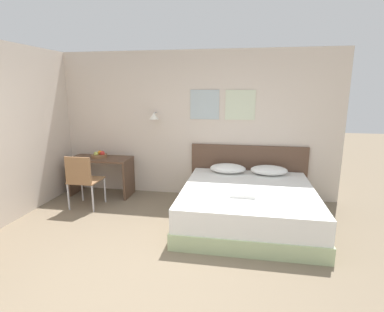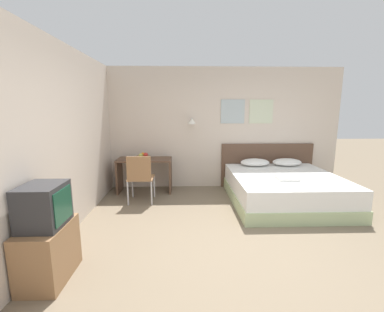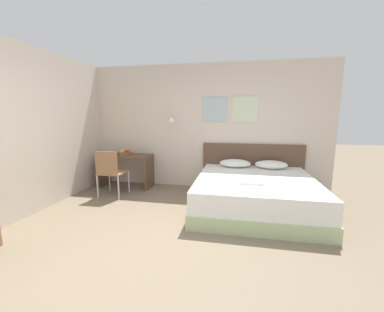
{
  "view_description": "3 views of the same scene",
  "coord_description": "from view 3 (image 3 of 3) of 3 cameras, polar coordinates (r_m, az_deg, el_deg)",
  "views": [
    {
      "loc": [
        1.07,
        -2.64,
        1.97
      ],
      "look_at": [
        0.28,
        1.86,
        0.95
      ],
      "focal_mm": 28.0,
      "sensor_mm": 36.0,
      "label": 1
    },
    {
      "loc": [
        -0.72,
        -2.93,
        1.76
      ],
      "look_at": [
        -0.58,
        1.76,
        0.89
      ],
      "focal_mm": 24.0,
      "sensor_mm": 36.0,
      "label": 2
    },
    {
      "loc": [
        0.85,
        -2.3,
        1.56
      ],
      "look_at": [
        0.13,
        1.37,
        0.92
      ],
      "focal_mm": 22.0,
      "sensor_mm": 36.0,
      "label": 3
    }
  ],
  "objects": [
    {
      "name": "pillow_right",
      "position": [
        4.88,
        18.64,
        -1.98
      ],
      "size": [
        0.62,
        0.4,
        0.16
      ],
      "color": "white",
      "rests_on": "bed"
    },
    {
      "name": "desk_chair",
      "position": [
        4.79,
        -19.26,
        -3.16
      ],
      "size": [
        0.47,
        0.47,
        0.92
      ],
      "color": "#8E6642",
      "rests_on": "ground_plane"
    },
    {
      "name": "ground_plane",
      "position": [
        2.9,
        -8.45,
        -22.95
      ],
      "size": [
        24.0,
        24.0,
        0.0
      ],
      "primitive_type": "plane",
      "color": "#756651"
    },
    {
      "name": "headboard",
      "position": [
        5.14,
        14.3,
        -2.63
      ],
      "size": [
        2.07,
        0.06,
        0.99
      ],
      "color": "brown",
      "rests_on": "ground_plane"
    },
    {
      "name": "bed",
      "position": [
        4.18,
        14.95,
        -8.71
      ],
      "size": [
        1.95,
        2.06,
        0.54
      ],
      "color": "#B2C693",
      "rests_on": "ground_plane"
    },
    {
      "name": "desk",
      "position": [
        5.4,
        -15.72,
        -2.02
      ],
      "size": [
        1.13,
        0.53,
        0.72
      ],
      "color": "brown",
      "rests_on": "ground_plane"
    },
    {
      "name": "folded_towel_near_foot",
      "position": [
        3.79,
        14.24,
        -5.78
      ],
      "size": [
        0.35,
        0.32,
        0.06
      ],
      "color": "white",
      "rests_on": "bed"
    },
    {
      "name": "wall_back",
      "position": [
        5.15,
        1.65,
        7.09
      ],
      "size": [
        5.5,
        0.31,
        2.65
      ],
      "color": "beige",
      "rests_on": "ground_plane"
    },
    {
      "name": "pillow_left",
      "position": [
        4.83,
        10.39,
        -1.73
      ],
      "size": [
        0.62,
        0.4,
        0.16
      ],
      "color": "white",
      "rests_on": "bed"
    },
    {
      "name": "fruit_bowl",
      "position": [
        5.4,
        -15.98,
        0.78
      ],
      "size": [
        0.29,
        0.29,
        0.12
      ],
      "color": "brown",
      "rests_on": "desk"
    }
  ]
}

